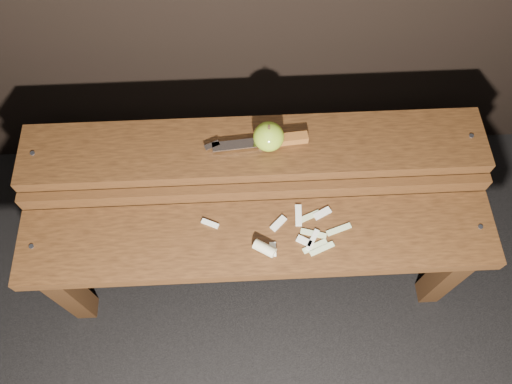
{
  "coord_description": "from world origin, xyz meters",
  "views": [
    {
      "loc": [
        -0.03,
        -0.52,
        1.58
      ],
      "look_at": [
        0.0,
        0.06,
        0.45
      ],
      "focal_mm": 35.0,
      "sensor_mm": 36.0,
      "label": 1
    }
  ],
  "objects_px": {
    "apple": "(269,137)",
    "bench_rear_tier": "(254,163)",
    "knife": "(274,141)",
    "bench_front_tier": "(258,250)"
  },
  "relations": [
    {
      "from": "apple",
      "to": "knife",
      "type": "xyz_separation_m",
      "value": [
        0.01,
        0.0,
        -0.02
      ]
    },
    {
      "from": "apple",
      "to": "bench_rear_tier",
      "type": "bearing_deg",
      "value": -173.28
    },
    {
      "from": "bench_rear_tier",
      "to": "knife",
      "type": "height_order",
      "value": "knife"
    },
    {
      "from": "bench_rear_tier",
      "to": "knife",
      "type": "relative_size",
      "value": 4.52
    },
    {
      "from": "bench_rear_tier",
      "to": "apple",
      "type": "xyz_separation_m",
      "value": [
        0.04,
        0.0,
        0.12
      ]
    },
    {
      "from": "bench_front_tier",
      "to": "knife",
      "type": "xyz_separation_m",
      "value": [
        0.05,
        0.23,
        0.16
      ]
    },
    {
      "from": "knife",
      "to": "apple",
      "type": "bearing_deg",
      "value": -165.68
    },
    {
      "from": "apple",
      "to": "knife",
      "type": "relative_size",
      "value": 0.31
    },
    {
      "from": "bench_front_tier",
      "to": "bench_rear_tier",
      "type": "relative_size",
      "value": 1.0
    },
    {
      "from": "bench_front_tier",
      "to": "bench_rear_tier",
      "type": "xyz_separation_m",
      "value": [
        0.0,
        0.23,
        0.06
      ]
    }
  ]
}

